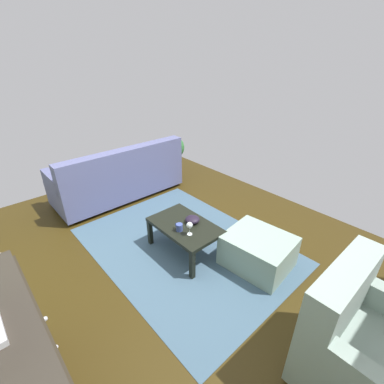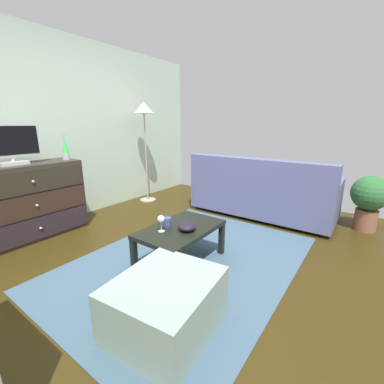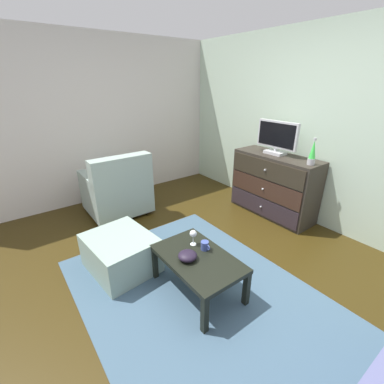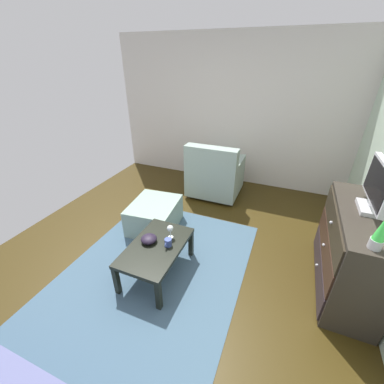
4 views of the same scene
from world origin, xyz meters
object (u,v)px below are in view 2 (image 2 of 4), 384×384
standing_lamp (144,117)px  potted_plant (369,198)px  couch_large (260,193)px  lava_lamp (65,148)px  tv (10,144)px  bowl_decorative (187,227)px  wine_glass (161,220)px  dresser (28,202)px  mug (168,222)px  ottoman (166,305)px  coffee_table (181,232)px

standing_lamp → potted_plant: size_ratio=2.36×
standing_lamp → couch_large: bearing=-77.2°
lava_lamp → potted_plant: size_ratio=0.46×
tv → bowl_decorative: bearing=-72.4°
tv → wine_glass: bearing=-75.3°
bowl_decorative → couch_large: bearing=-0.7°
couch_large → lava_lamp: bearing=133.7°
dresser → mug: bearing=-72.7°
dresser → mug: size_ratio=10.79×
mug → standing_lamp: (1.38, 1.69, 1.03)m
tv → potted_plant: size_ratio=0.86×
bowl_decorative → potted_plant: 2.47m
dresser → potted_plant: size_ratio=1.71×
wine_glass → mug: (0.13, 0.04, -0.07)m
lava_lamp → couch_large: lava_lamp is taller
bowl_decorative → standing_lamp: standing_lamp is taller
tv → ottoman: 2.52m
dresser → mug: dresser is taller
tv → couch_large: size_ratio=0.30×
mug → couch_large: 1.84m
coffee_table → potted_plant: bearing=-35.3°
wine_glass → standing_lamp: 2.49m
lava_lamp → coffee_table: size_ratio=0.39×
potted_plant → coffee_table: bearing=144.7°
coffee_table → potted_plant: (2.04, -1.45, 0.10)m
coffee_table → mug: (-0.05, 0.12, 0.09)m
couch_large → standing_lamp: (-0.44, 1.93, 1.11)m
couch_large → potted_plant: size_ratio=2.84×
mug → potted_plant: size_ratio=0.16×
wine_glass → potted_plant: 2.70m
tv → mug: tv is taller
bowl_decorative → ottoman: (-0.71, -0.35, -0.23)m
tv → bowl_decorative: tv is taller
lava_lamp → mug: lava_lamp is taller
standing_lamp → wine_glass: bearing=-131.3°
couch_large → wine_glass: bearing=174.1°
wine_glass → standing_lamp: (1.52, 1.73, 0.96)m
dresser → standing_lamp: standing_lamp is taller
dresser → standing_lamp: size_ratio=0.72×
mug → potted_plant: 2.61m
coffee_table → ottoman: same height
tv → coffee_table: size_ratio=0.73×
lava_lamp → coffee_table: lava_lamp is taller
lava_lamp → ottoman: lava_lamp is taller
lava_lamp → wine_glass: size_ratio=2.10×
ottoman → couch_large: bearing=7.5°
dresser → coffee_table: 1.95m
coffee_table → wine_glass: (-0.18, 0.08, 0.17)m
coffee_table → couch_large: (1.77, -0.12, 0.01)m
dresser → bowl_decorative: (0.56, -1.95, -0.03)m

